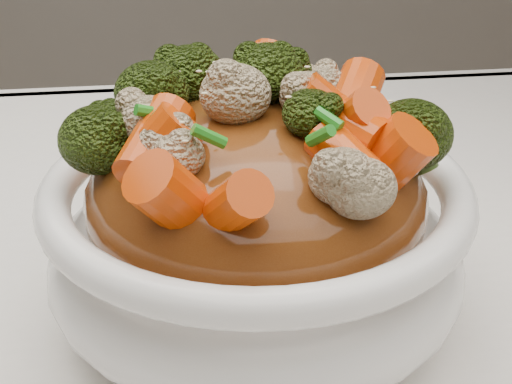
{
  "coord_description": "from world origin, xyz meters",
  "views": [
    {
      "loc": [
        -0.05,
        -0.34,
        1.02
      ],
      "look_at": [
        -0.01,
        0.02,
        0.83
      ],
      "focal_mm": 55.0,
      "sensor_mm": 36.0,
      "label": 1
    }
  ],
  "objects": [
    {
      "name": "sesame_seeds",
      "position": [
        -0.01,
        0.02,
        0.89
      ],
      "size": [
        0.16,
        0.16,
        0.01
      ],
      "primitive_type": null,
      "rotation": [
        0.0,
        0.0,
        0.03
      ],
      "color": "beige",
      "rests_on": "sauce_base"
    },
    {
      "name": "tablecloth",
      "position": [
        0.0,
        0.0,
        0.73
      ],
      "size": [
        1.2,
        0.8,
        0.04
      ],
      "primitive_type": "cube",
      "color": "white",
      "rests_on": "dining_table"
    },
    {
      "name": "bowl",
      "position": [
        -0.01,
        0.02,
        0.79
      ],
      "size": [
        0.23,
        0.23,
        0.09
      ],
      "primitive_type": null,
      "rotation": [
        0.0,
        0.0,
        0.03
      ],
      "color": "white",
      "rests_on": "tablecloth"
    },
    {
      "name": "cauliflower",
      "position": [
        -0.01,
        0.02,
        0.89
      ],
      "size": [
        0.18,
        0.18,
        0.04
      ],
      "primitive_type": null,
      "rotation": [
        0.0,
        0.0,
        0.03
      ],
      "color": "tan",
      "rests_on": "sauce_base"
    },
    {
      "name": "carrots",
      "position": [
        -0.01,
        0.02,
        0.89
      ],
      "size": [
        0.18,
        0.18,
        0.05
      ],
      "primitive_type": null,
      "rotation": [
        0.0,
        0.0,
        0.03
      ],
      "color": "#D04106",
      "rests_on": "sauce_base"
    },
    {
      "name": "sauce_base",
      "position": [
        -0.01,
        0.02,
        0.82
      ],
      "size": [
        0.18,
        0.18,
        0.1
      ],
      "primitive_type": "ellipsoid",
      "rotation": [
        0.0,
        0.0,
        0.03
      ],
      "color": "#612F10",
      "rests_on": "bowl"
    },
    {
      "name": "broccoli",
      "position": [
        -0.01,
        0.02,
        0.89
      ],
      "size": [
        0.18,
        0.18,
        0.05
      ],
      "primitive_type": null,
      "rotation": [
        0.0,
        0.0,
        0.03
      ],
      "color": "black",
      "rests_on": "sauce_base"
    },
    {
      "name": "scallions",
      "position": [
        -0.01,
        0.02,
        0.89
      ],
      "size": [
        0.14,
        0.14,
        0.02
      ],
      "primitive_type": null,
      "rotation": [
        0.0,
        0.0,
        0.03
      ],
      "color": "#20801D",
      "rests_on": "sauce_base"
    }
  ]
}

